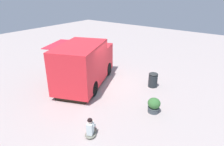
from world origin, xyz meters
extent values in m
plane|color=#AFA09D|center=(0.00, 0.00, 0.00)|extent=(40.00, 40.00, 0.00)
cube|color=red|center=(-0.59, -1.19, 1.43)|extent=(3.35, 4.13, 2.39)
cube|color=red|center=(-1.57, 1.17, 1.10)|extent=(2.49, 2.21, 1.74)
cube|color=black|center=(-1.86, 1.86, 1.41)|extent=(1.60, 0.69, 0.66)
cube|color=black|center=(-1.59, -1.61, 1.57)|extent=(0.78, 1.83, 0.84)
cube|color=red|center=(-1.86, -1.72, 2.59)|extent=(1.38, 2.21, 0.03)
cube|color=black|center=(-0.89, -0.49, 0.12)|extent=(3.45, 5.14, 0.23)
cylinder|color=black|center=(-0.60, 1.35, 0.42)|extent=(0.53, 0.86, 0.84)
cylinder|color=black|center=(-2.38, 0.61, 0.42)|extent=(0.53, 0.86, 0.84)
cylinder|color=black|center=(0.54, -1.41, 0.42)|extent=(0.53, 0.86, 0.84)
cylinder|color=black|center=(-1.24, -2.15, 0.42)|extent=(0.53, 0.86, 0.84)
ellipsoid|color=#6A6A5C|center=(2.65, -3.97, 0.06)|extent=(0.62, 0.66, 0.13)
cube|color=#6A6A5C|center=(2.66, -3.75, 0.06)|extent=(0.25, 0.37, 0.11)
cube|color=#6A6A5C|center=(2.48, -3.83, 0.06)|extent=(0.25, 0.37, 0.11)
cube|color=silver|center=(2.65, -3.97, 0.38)|extent=(0.34, 0.38, 0.50)
sphere|color=beige|center=(2.65, -3.97, 0.72)|extent=(0.20, 0.20, 0.20)
sphere|color=black|center=(2.65, -3.97, 0.75)|extent=(0.20, 0.20, 0.20)
cube|color=silver|center=(2.68, -3.80, 0.44)|extent=(0.23, 0.35, 0.27)
cube|color=silver|center=(2.50, -3.88, 0.44)|extent=(0.23, 0.35, 0.27)
cylinder|color=#DCA554|center=(2.52, -3.69, 0.37)|extent=(0.27, 0.30, 0.08)
cube|color=red|center=(2.52, -3.69, 0.39)|extent=(0.21, 0.24, 0.02)
cylinder|color=beige|center=(-4.31, 2.10, 0.16)|extent=(0.44, 0.44, 0.32)
torus|color=beige|center=(-4.31, 2.10, 0.31)|extent=(0.47, 0.47, 0.04)
ellipsoid|color=#336F39|center=(-4.31, 2.10, 0.51)|extent=(0.51, 0.51, 0.43)
sphere|color=white|center=(-4.50, 2.20, 0.53)|extent=(0.07, 0.07, 0.07)
sphere|color=white|center=(-4.45, 1.99, 0.61)|extent=(0.06, 0.06, 0.06)
sphere|color=white|center=(-4.34, 2.31, 0.54)|extent=(0.09, 0.09, 0.09)
sphere|color=silver|center=(-4.10, 2.06, 0.54)|extent=(0.06, 0.06, 0.06)
cylinder|color=#404A50|center=(3.90, -0.91, 0.13)|extent=(0.53, 0.53, 0.25)
torus|color=#444F4F|center=(3.90, -0.91, 0.24)|extent=(0.56, 0.56, 0.04)
ellipsoid|color=#376E34|center=(3.90, -0.91, 0.48)|extent=(0.60, 0.60, 0.51)
sphere|color=#DD35A5|center=(3.91, -1.09, 0.63)|extent=(0.07, 0.07, 0.07)
sphere|color=#DD4494|center=(3.83, -0.68, 0.56)|extent=(0.05, 0.05, 0.05)
sphere|color=#E63995|center=(3.77, -1.13, 0.51)|extent=(0.08, 0.08, 0.08)
cylinder|color=#232A2E|center=(2.64, 1.52, 0.39)|extent=(0.53, 0.53, 0.77)
ellipsoid|color=#2B2E2E|center=(2.64, 1.52, 0.82)|extent=(0.55, 0.55, 0.12)
camera|label=1|loc=(7.18, -8.56, 5.43)|focal=32.04mm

